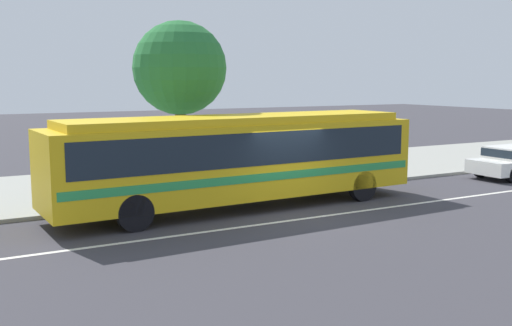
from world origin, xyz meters
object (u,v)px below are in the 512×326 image
object	(u,v)px
pedestrian_waiting_near_sign	(68,175)
pedestrian_walking_along_curb	(84,174)
pedestrian_standing_by_tree	(247,158)
street_tree_near_stop	(180,69)
bus_stop_sign	(298,143)
transit_bus	(240,155)

from	to	relation	value
pedestrian_waiting_near_sign	pedestrian_walking_along_curb	size ratio (longest dim) A/B	0.96
pedestrian_waiting_near_sign	pedestrian_standing_by_tree	world-z (taller)	pedestrian_waiting_near_sign
pedestrian_waiting_near_sign	pedestrian_walking_along_curb	world-z (taller)	pedestrian_walking_along_curb
street_tree_near_stop	pedestrian_waiting_near_sign	bearing A→B (deg)	-167.70
bus_stop_sign	pedestrian_walking_along_curb	bearing A→B (deg)	-179.60
bus_stop_sign	street_tree_near_stop	bearing A→B (deg)	162.75
transit_bus	pedestrian_standing_by_tree	xyz separation A→B (m)	(2.09, 3.44, -0.62)
transit_bus	pedestrian_standing_by_tree	bearing A→B (deg)	58.65
transit_bus	street_tree_near_stop	distance (m)	4.36
pedestrian_standing_by_tree	bus_stop_sign	xyz separation A→B (m)	(1.44, -1.31, 0.61)
pedestrian_waiting_near_sign	pedestrian_standing_by_tree	bearing A→B (deg)	7.86
pedestrian_waiting_near_sign	bus_stop_sign	size ratio (longest dim) A/B	0.67
transit_bus	bus_stop_sign	xyz separation A→B (m)	(3.53, 2.13, -0.00)
transit_bus	pedestrian_waiting_near_sign	bearing A→B (deg)	151.88
pedestrian_standing_by_tree	street_tree_near_stop	world-z (taller)	street_tree_near_stop
transit_bus	pedestrian_waiting_near_sign	distance (m)	5.34
bus_stop_sign	transit_bus	bearing A→B (deg)	-148.92
pedestrian_waiting_near_sign	bus_stop_sign	distance (m)	8.25
transit_bus	pedestrian_walking_along_curb	bearing A→B (deg)	154.19
pedestrian_waiting_near_sign	street_tree_near_stop	world-z (taller)	street_tree_near_stop
pedestrian_walking_along_curb	bus_stop_sign	xyz separation A→B (m)	(7.82, 0.05, 0.56)
pedestrian_waiting_near_sign	street_tree_near_stop	size ratio (longest dim) A/B	0.28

